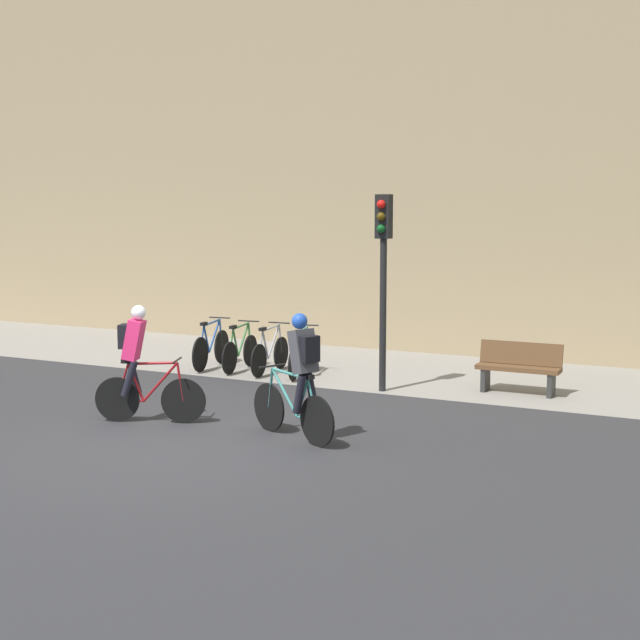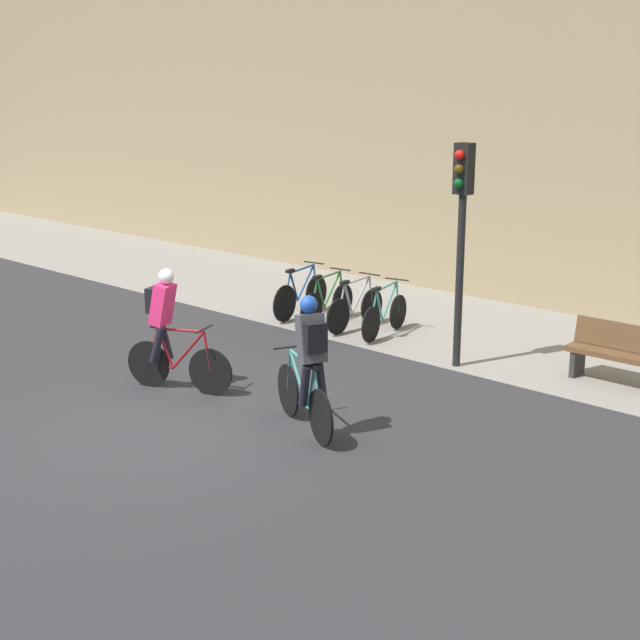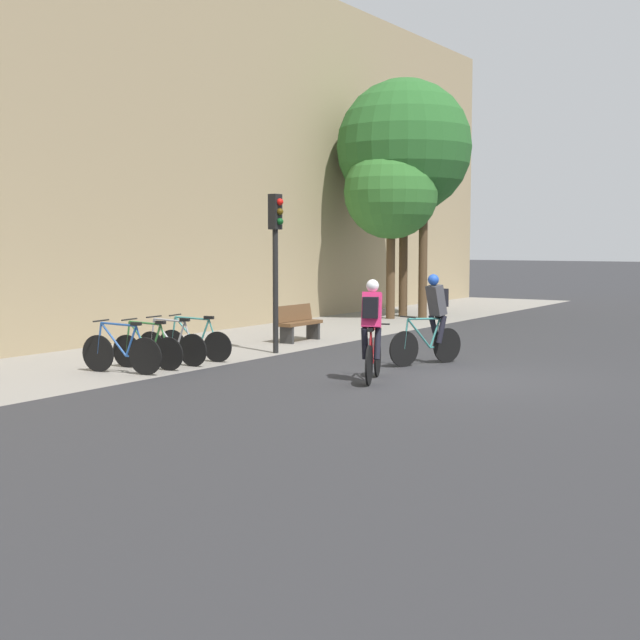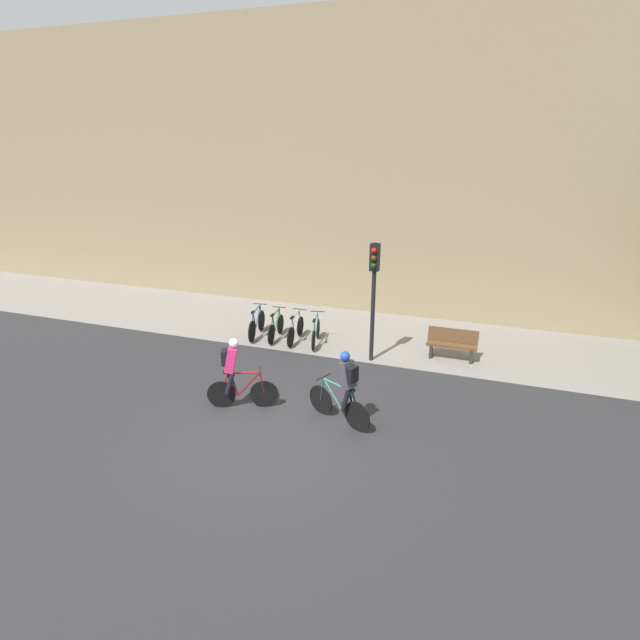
# 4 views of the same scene
# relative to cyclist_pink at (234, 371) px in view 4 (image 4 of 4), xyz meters

# --- Properties ---
(ground) EXTENTS (200.00, 200.00, 0.00)m
(ground) POSITION_rel_cyclist_pink_xyz_m (1.15, -0.98, -0.95)
(ground) COLOR #2B2B2D
(kerb_strip) EXTENTS (44.00, 4.50, 0.01)m
(kerb_strip) POSITION_rel_cyclist_pink_xyz_m (1.15, 5.77, -0.94)
(kerb_strip) COLOR gray
(kerb_strip) RESTS_ON ground
(building_facade) EXTENTS (44.00, 0.60, 10.26)m
(building_facade) POSITION_rel_cyclist_pink_xyz_m (1.15, 8.32, 4.19)
(building_facade) COLOR #9E8966
(building_facade) RESTS_ON ground
(cyclist_pink) EXTENTS (1.61, 0.69, 1.78)m
(cyclist_pink) POSITION_rel_cyclist_pink_xyz_m (0.00, 0.00, 0.00)
(cyclist_pink) COLOR black
(cyclist_pink) RESTS_ON ground
(cyclist_grey) EXTENTS (1.66, 0.79, 1.79)m
(cyclist_grey) POSITION_rel_cyclist_pink_xyz_m (2.68, 0.11, -0.00)
(cyclist_grey) COLOR black
(cyclist_grey) RESTS_ON ground
(parked_bike_0) EXTENTS (0.46, 1.73, 0.98)m
(parked_bike_0) POSITION_rel_cyclist_pink_xyz_m (-1.59, 4.39, -0.54)
(parked_bike_0) COLOR black
(parked_bike_0) RESTS_ON ground
(parked_bike_1) EXTENTS (0.46, 1.62, 0.95)m
(parked_bike_1) POSITION_rel_cyclist_pink_xyz_m (-0.90, 4.39, -0.56)
(parked_bike_1) COLOR black
(parked_bike_1) RESTS_ON ground
(parked_bike_2) EXTENTS (0.46, 1.67, 0.96)m
(parked_bike_2) POSITION_rel_cyclist_pink_xyz_m (-0.22, 4.39, -0.55)
(parked_bike_2) COLOR black
(parked_bike_2) RESTS_ON ground
(parked_bike_3) EXTENTS (0.50, 1.65, 0.95)m
(parked_bike_3) POSITION_rel_cyclist_pink_xyz_m (0.47, 4.39, -0.56)
(parked_bike_3) COLOR black
(parked_bike_3) RESTS_ON ground
(traffic_light_pole) EXTENTS (0.26, 0.30, 3.45)m
(traffic_light_pole) POSITION_rel_cyclist_pink_xyz_m (2.42, 3.74, 1.45)
(traffic_light_pole) COLOR black
(traffic_light_pole) RESTS_ON ground
(bench) EXTENTS (1.44, 0.44, 0.89)m
(bench) POSITION_rel_cyclist_pink_xyz_m (4.62, 4.63, -0.48)
(bench) COLOR brown
(bench) RESTS_ON ground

